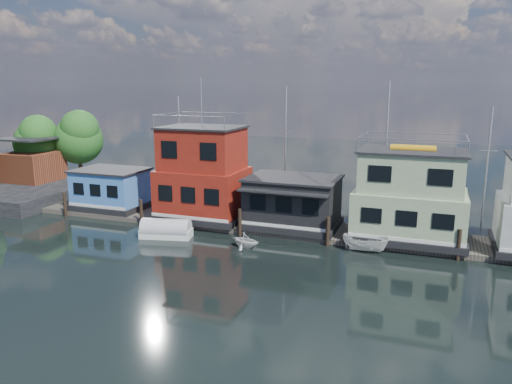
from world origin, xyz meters
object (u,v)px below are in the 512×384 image
at_px(houseboat_red, 203,175).
at_px(houseboat_green, 410,197).
at_px(houseboat_dark, 293,202).
at_px(houseboat_blue, 111,189).
at_px(tarp_runabout, 166,230).
at_px(motorboat, 365,243).
at_px(dinghy_white, 245,240).

height_order(houseboat_red, houseboat_green, houseboat_red).
bearing_deg(houseboat_green, houseboat_dark, -179.88).
height_order(houseboat_blue, houseboat_red, houseboat_red).
xyz_separation_m(houseboat_blue, tarp_runabout, (8.75, -5.17, -1.61)).
bearing_deg(houseboat_dark, tarp_runabout, -149.52).
bearing_deg(houseboat_green, motorboat, -129.73).
bearing_deg(houseboat_red, tarp_runabout, -98.25).
distance_m(houseboat_dark, dinghy_white, 5.96).
relative_size(houseboat_red, houseboat_green, 1.41).
bearing_deg(houseboat_green, houseboat_red, -180.00).
height_order(tarp_runabout, motorboat, tarp_runabout).
bearing_deg(dinghy_white, houseboat_blue, 83.45).
bearing_deg(tarp_runabout, houseboat_green, 3.43).
xyz_separation_m(houseboat_red, tarp_runabout, (-0.75, -5.17, -3.50)).
distance_m(houseboat_green, dinghy_white, 12.60).
height_order(houseboat_blue, houseboat_green, houseboat_green).
bearing_deg(houseboat_red, houseboat_blue, -180.00).
height_order(houseboat_dark, tarp_runabout, houseboat_dark).
relative_size(houseboat_blue, houseboat_red, 0.54).
distance_m(houseboat_red, motorboat, 15.09).
height_order(houseboat_blue, tarp_runabout, houseboat_blue).
relative_size(houseboat_blue, houseboat_dark, 0.86).
bearing_deg(houseboat_green, houseboat_blue, -180.00).
height_order(houseboat_red, houseboat_dark, houseboat_red).
height_order(houseboat_red, dinghy_white, houseboat_red).
xyz_separation_m(houseboat_red, motorboat, (14.33, -3.21, -3.46)).
bearing_deg(dinghy_white, tarp_runabout, 101.23).
bearing_deg(houseboat_dark, houseboat_blue, 179.94).
xyz_separation_m(tarp_runabout, motorboat, (15.08, 1.96, 0.05)).
distance_m(houseboat_blue, houseboat_red, 9.69).
xyz_separation_m(dinghy_white, tarp_runabout, (-6.71, 0.14, 0.02)).
bearing_deg(houseboat_red, houseboat_dark, -0.14).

